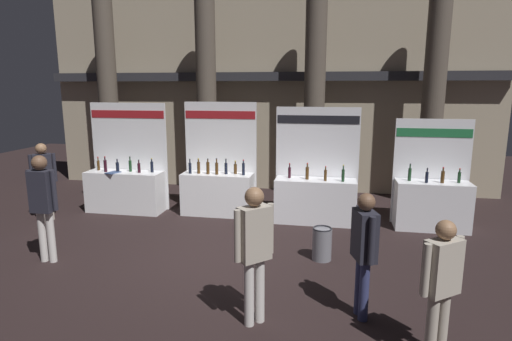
{
  "coord_description": "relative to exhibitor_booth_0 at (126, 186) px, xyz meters",
  "views": [
    {
      "loc": [
        1.97,
        -6.73,
        2.94
      ],
      "look_at": [
        0.44,
        1.42,
        1.28
      ],
      "focal_mm": 29.41,
      "sensor_mm": 36.0,
      "label": 1
    }
  ],
  "objects": [
    {
      "name": "hall_colonnade",
      "position": [
        2.89,
        2.7,
        2.24
      ],
      "size": [
        12.78,
        1.41,
        5.84
      ],
      "color": "tan",
      "rests_on": "ground_plane"
    },
    {
      "name": "trash_bin",
      "position": [
        4.71,
        -2.09,
        -0.33
      ],
      "size": [
        0.33,
        0.33,
        0.58
      ],
      "color": "slate",
      "rests_on": "ground_plane"
    },
    {
      "name": "visitor_3",
      "position": [
        3.94,
        -4.26,
        0.44
      ],
      "size": [
        0.43,
        0.43,
        1.77
      ],
      "rotation": [
        0.0,
        0.0,
        3.93
      ],
      "color": "silver",
      "rests_on": "ground_plane"
    },
    {
      "name": "exhibitor_booth_0",
      "position": [
        0.0,
        0.0,
        0.0
      ],
      "size": [
        1.9,
        0.72,
        2.57
      ],
      "color": "white",
      "rests_on": "ground_plane"
    },
    {
      "name": "visitor_4",
      "position": [
        6.03,
        -4.56,
        0.31
      ],
      "size": [
        0.47,
        0.41,
        1.58
      ],
      "rotation": [
        0.0,
        0.0,
        0.66
      ],
      "color": "#ADA393",
      "rests_on": "ground_plane"
    },
    {
      "name": "exhibitor_booth_3",
      "position": [
        6.9,
        -0.0,
        -0.02
      ],
      "size": [
        1.55,
        0.66,
        2.28
      ],
      "color": "white",
      "rests_on": "ground_plane"
    },
    {
      "name": "visitor_2",
      "position": [
        -1.4,
        -1.01,
        0.42
      ],
      "size": [
        0.45,
        0.41,
        1.74
      ],
      "rotation": [
        0.0,
        0.0,
        3.78
      ],
      "color": "#ADA393",
      "rests_on": "ground_plane"
    },
    {
      "name": "visitor_0",
      "position": [
        0.12,
        -3.03,
        0.5
      ],
      "size": [
        0.53,
        0.26,
        1.84
      ],
      "rotation": [
        0.0,
        0.0,
        0.0
      ],
      "color": "silver",
      "rests_on": "ground_plane"
    },
    {
      "name": "exhibitor_booth_1",
      "position": [
        2.23,
        0.18,
        0.0
      ],
      "size": [
        1.72,
        0.66,
        2.6
      ],
      "color": "white",
      "rests_on": "ground_plane"
    },
    {
      "name": "visitor_5",
      "position": [
        5.27,
        -3.85,
        0.37
      ],
      "size": [
        0.33,
        0.54,
        1.66
      ],
      "rotation": [
        0.0,
        0.0,
        5.0
      ],
      "color": "navy",
      "rests_on": "ground_plane"
    },
    {
      "name": "ground_plane",
      "position": [
        2.89,
        -2.27,
        -0.62
      ],
      "size": [
        25.56,
        25.56,
        0.0
      ],
      "primitive_type": "plane",
      "color": "black"
    },
    {
      "name": "exhibitor_booth_2",
      "position": [
        4.49,
        -0.0,
        -0.01
      ],
      "size": [
        1.83,
        0.66,
        2.51
      ],
      "color": "white",
      "rests_on": "ground_plane"
    }
  ]
}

